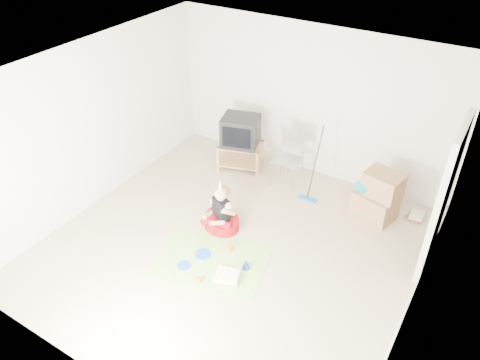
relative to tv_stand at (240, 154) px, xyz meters
The scene contains 16 objects.
ground 2.15m from the tv_stand, 61.90° to the right, with size 5.00×5.00×0.00m, color #C3B28C.
doorway_recess 3.63m from the tv_stand, 11.04° to the right, with size 0.02×0.90×2.05m, color black.
tv_stand is the anchor object (origin of this frame).
crt_tv 0.46m from the tv_stand, 63.43° to the right, with size 0.62×0.51×0.53m, color black.
folding_chair 0.96m from the tv_stand, ahead, with size 0.45×0.43×0.98m.
cardboard_boxes 2.53m from the tv_stand, ahead, with size 0.73×0.62×0.79m.
floor_mop 1.49m from the tv_stand, 10.30° to the right, with size 0.30×0.40×1.21m.
book_pile 3.13m from the tv_stand, ahead, with size 0.26×0.31×0.10m.
seated_woman 1.70m from the tv_stand, 68.12° to the right, with size 0.77×0.77×0.85m.
party_mat 2.47m from the tv_stand, 68.05° to the right, with size 1.54×1.12×0.01m, color #FF3590.
birthday_cake 2.79m from the tv_stand, 62.04° to the right, with size 0.38×0.34×0.15m.
blue_plate_near 2.38m from the tv_stand, 71.44° to the right, with size 0.23×0.23×0.01m, color blue.
blue_plate_far 2.66m from the tv_stand, 75.61° to the right, with size 0.19×0.19×0.01m, color blue.
orange_cup_near 2.24m from the tv_stand, 62.42° to the right, with size 0.08×0.08×0.09m, color orange.
orange_cup_far 2.89m from the tv_stand, 69.39° to the right, with size 0.07×0.07×0.08m, color orange.
blue_party_hat 2.58m from the tv_stand, 56.70° to the right, with size 0.11×0.11×0.16m, color #1A33B6.
Camera 1 is at (2.76, -4.24, 4.64)m, focal length 35.00 mm.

